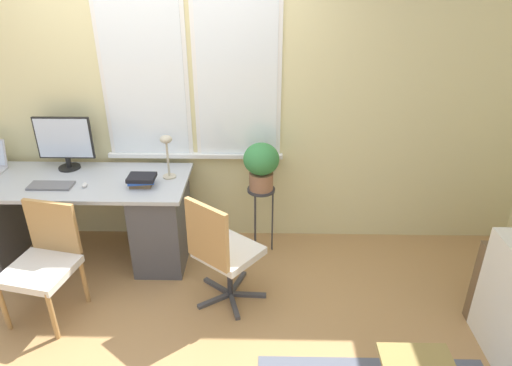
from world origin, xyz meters
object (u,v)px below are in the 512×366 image
Objects in this scene: monitor at (64,141)px; desk_lamp at (167,148)px; keyboard at (51,186)px; plant_stand at (261,197)px; potted_plant at (261,164)px; mouse at (84,185)px; book_stack at (141,180)px; desk_chair_wooden at (44,260)px; office_chair_swivel at (222,251)px.

monitor reaches higher than desk_lamp.
plant_stand is at bearing 8.93° from keyboard.
monitor is 1.38× the size of keyboard.
plant_stand is (0.77, 0.07, -0.48)m from desk_lamp.
desk_lamp is 0.89× the size of potted_plant.
mouse is 1.45m from plant_stand.
book_stack is 0.92m from desk_chair_wooden.
book_stack reaches higher than desk_chair_wooden.
monitor reaches higher than plant_stand.
office_chair_swivel reaches higher than desk_chair_wooden.
monitor is 0.50m from mouse.
monitor is at bearing 176.97° from plant_stand.
mouse is at bearing -169.33° from potted_plant.
potted_plant is at bearing 39.36° from desk_chair_wooden.
office_chair_swivel is (1.40, -0.43, -0.31)m from keyboard.
keyboard is 1.52× the size of book_stack.
keyboard is 0.41× the size of desk_chair_wooden.
book_stack is 1.02m from plant_stand.
mouse reaches higher than keyboard.
monitor is 0.52× the size of office_chair_swivel.
desk_chair_wooden is 1.81m from potted_plant.
mouse is at bearing -162.99° from desk_lamp.
potted_plant is (0.28, 0.70, 0.40)m from office_chair_swivel.
desk_lamp is 0.33m from book_stack.
potted_plant is at bearing 13.80° from book_stack.
plant_stand is at bearing 39.36° from desk_chair_wooden.
desk_lamp is 0.79m from potted_plant.
desk_chair_wooden reaches higher than keyboard.
office_chair_swivel is at bearing -52.35° from desk_lamp.
desk_lamp reaches higher than potted_plant.
monitor is at bearing 108.46° from desk_chair_wooden.
keyboard is 0.97m from desk_lamp.
potted_plant is at bearing 8.93° from keyboard.
mouse is 1.25m from office_chair_swivel.
potted_plant is at bearing 10.67° from mouse.
desk_chair_wooden is at bearing -83.42° from monitor.
book_stack is 0.25× the size of office_chair_swivel.
book_stack is at bearing 4.00° from office_chair_swivel.
desk_chair_wooden is (0.10, -0.90, -0.57)m from monitor.
desk_chair_wooden is 1.76m from plant_stand.
plant_stand is (0.95, 0.23, -0.28)m from book_stack.
mouse is at bearing 17.53° from office_chair_swivel.
potted_plant is at bearing 5.12° from desk_lamp.
mouse is 0.66m from desk_chair_wooden.
desk_chair_wooden is at bearing 43.62° from office_chair_swivel.
keyboard is at bearing 21.29° from office_chair_swivel.
monitor is 1.29× the size of desk_lamp.
mouse is at bearing -0.25° from keyboard.
monitor is at bearing 176.97° from potted_plant.
potted_plant reaches higher than keyboard.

